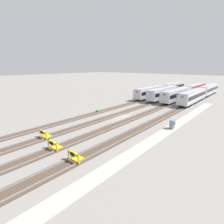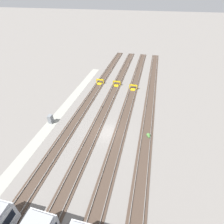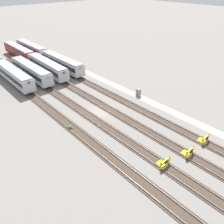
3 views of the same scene
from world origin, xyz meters
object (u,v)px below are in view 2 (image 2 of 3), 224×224
Objects in this scene: bumper_stop_near_inner_track at (116,84)px; bumper_stop_nearest_track at (100,82)px; bumper_stop_middle_track at (133,88)px; electrical_cabinet at (50,119)px; weed_clump at (148,135)px.

bumper_stop_nearest_track is at bearing -90.48° from bumper_stop_near_inner_track.
bumper_stop_middle_track is at bearing 76.01° from bumper_stop_near_inner_track.
electrical_cabinet is at bearing -26.16° from bumper_stop_near_inner_track.
bumper_stop_near_inner_track is at bearing -151.68° from weed_clump.
bumper_stop_nearest_track is 21.93m from weed_clump.
weed_clump is (-0.41, 17.83, -0.56)m from electrical_cabinet.
bumper_stop_middle_track is 16.72m from weed_clump.
electrical_cabinet reaches higher than bumper_stop_middle_track.
bumper_stop_middle_track is at bearing -163.29° from weed_clump.
bumper_stop_middle_track is at bearing 141.59° from electrical_cabinet.
bumper_stop_near_inner_track is 1.00× the size of bumper_stop_middle_track.
bumper_stop_near_inner_track is 1.26× the size of electrical_cabinet.
bumper_stop_nearest_track and bumper_stop_middle_track have the same top height.
bumper_stop_nearest_track is 1.00× the size of bumper_stop_middle_track.
bumper_stop_near_inner_track is at bearing 89.52° from bumper_stop_nearest_track.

